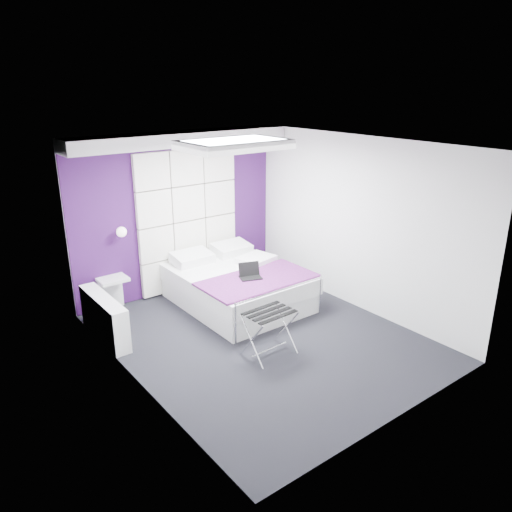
# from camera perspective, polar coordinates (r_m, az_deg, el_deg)

# --- Properties ---
(floor) EXTENTS (4.40, 4.40, 0.00)m
(floor) POSITION_cam_1_polar(r_m,az_deg,el_deg) (6.91, 0.71, -9.30)
(floor) COLOR black
(floor) RESTS_ON ground
(ceiling) EXTENTS (4.40, 4.40, 0.00)m
(ceiling) POSITION_cam_1_polar(r_m,az_deg,el_deg) (6.10, 0.82, 12.64)
(ceiling) COLOR white
(ceiling) RESTS_ON wall_back
(wall_back) EXTENTS (3.60, 0.00, 3.60)m
(wall_back) POSITION_cam_1_polar(r_m,az_deg,el_deg) (8.16, -8.87, 4.85)
(wall_back) COLOR silver
(wall_back) RESTS_ON floor
(wall_left) EXTENTS (0.00, 4.40, 4.40)m
(wall_left) POSITION_cam_1_polar(r_m,az_deg,el_deg) (5.52, -14.09, -2.65)
(wall_left) COLOR silver
(wall_left) RESTS_ON floor
(wall_right) EXTENTS (0.00, 4.40, 4.40)m
(wall_right) POSITION_cam_1_polar(r_m,az_deg,el_deg) (7.59, 11.53, 3.58)
(wall_right) COLOR silver
(wall_right) RESTS_ON floor
(accent_wall) EXTENTS (3.58, 0.02, 2.58)m
(accent_wall) POSITION_cam_1_polar(r_m,az_deg,el_deg) (8.15, -8.84, 4.84)
(accent_wall) COLOR #38114A
(accent_wall) RESTS_ON wall_back
(soffit) EXTENTS (3.58, 0.50, 0.20)m
(soffit) POSITION_cam_1_polar(r_m,az_deg,el_deg) (7.73, -8.42, 13.13)
(soffit) COLOR white
(soffit) RESTS_ON wall_back
(headboard) EXTENTS (1.80, 0.08, 2.30)m
(headboard) POSITION_cam_1_polar(r_m,az_deg,el_deg) (8.21, -7.71, 4.06)
(headboard) COLOR white
(headboard) RESTS_ON wall_back
(skylight) EXTENTS (1.36, 0.86, 0.12)m
(skylight) POSITION_cam_1_polar(r_m,az_deg,el_deg) (6.59, -2.50, 12.69)
(skylight) COLOR white
(skylight) RESTS_ON ceiling
(wall_lamp) EXTENTS (0.15, 0.15, 0.15)m
(wall_lamp) POSITION_cam_1_polar(r_m,az_deg,el_deg) (7.63, -15.23, 2.74)
(wall_lamp) COLOR white
(wall_lamp) RESTS_ON wall_back
(radiator) EXTENTS (0.22, 1.20, 0.60)m
(radiator) POSITION_cam_1_polar(r_m,az_deg,el_deg) (7.08, -16.94, -6.76)
(radiator) COLOR white
(radiator) RESTS_ON floor
(bed) EXTENTS (1.71, 2.06, 0.72)m
(bed) POSITION_cam_1_polar(r_m,az_deg,el_deg) (7.79, -2.13, -3.37)
(bed) COLOR white
(bed) RESTS_ON floor
(nightstand) EXTENTS (0.42, 0.33, 0.05)m
(nightstand) POSITION_cam_1_polar(r_m,az_deg,el_deg) (7.75, -16.05, -2.60)
(nightstand) COLOR white
(nightstand) RESTS_ON wall_back
(luggage_rack) EXTENTS (0.60, 0.45, 0.59)m
(luggage_rack) POSITION_cam_1_polar(r_m,az_deg,el_deg) (6.39, 1.52, -8.81)
(luggage_rack) COLOR silver
(luggage_rack) RESTS_ON floor
(laptop) EXTENTS (0.31, 0.22, 0.23)m
(laptop) POSITION_cam_1_polar(r_m,az_deg,el_deg) (7.33, -0.82, -2.07)
(laptop) COLOR black
(laptop) RESTS_ON bed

